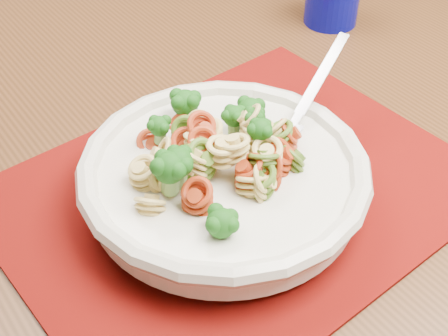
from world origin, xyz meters
TOP-DOWN VIEW (x-y plane):
  - dining_table at (-0.26, 0.12)m, footprint 1.49×1.00m
  - placemat at (-0.24, 0.01)m, footprint 0.44×0.34m
  - pasta_bowl at (-0.26, 0.01)m, footprint 0.27×0.27m
  - pasta_broccoli_heap at (-0.26, 0.01)m, footprint 0.23×0.23m
  - fork at (-0.19, 0.01)m, footprint 0.18×0.09m

SIDE VIEW (x-z plane):
  - dining_table at x=-0.26m, z-range 0.28..1.03m
  - placemat at x=-0.24m, z-range 0.76..0.76m
  - pasta_bowl at x=-0.26m, z-range 0.76..0.81m
  - fork at x=-0.19m, z-range 0.77..0.84m
  - pasta_broccoli_heap at x=-0.26m, z-range 0.77..0.84m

